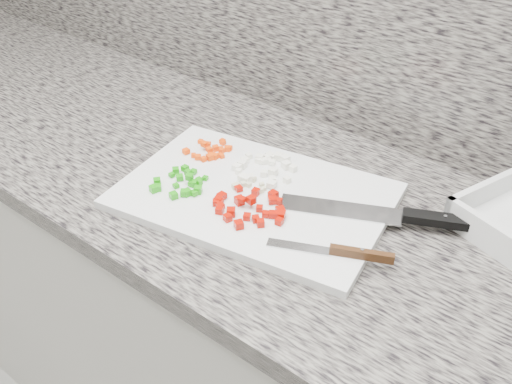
{
  "coord_description": "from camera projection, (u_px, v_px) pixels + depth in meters",
  "views": [
    {
      "loc": [
        0.49,
        0.71,
        1.53
      ],
      "look_at": [
        -0.03,
        1.38,
        0.94
      ],
      "focal_mm": 40.0,
      "sensor_mm": 36.0,
      "label": 1
    }
  ],
  "objects": [
    {
      "name": "garlic_pile",
      "position": [
        248.0,
        185.0,
        1.08
      ],
      "size": [
        0.06,
        0.05,
        0.01
      ],
      "color": "beige",
      "rests_on": "cutting_board"
    },
    {
      "name": "chef_knife",
      "position": [
        408.0,
        217.0,
        0.99
      ],
      "size": [
        0.34,
        0.19,
        0.02
      ],
      "rotation": [
        0.0,
        0.0,
        0.44
      ],
      "color": "silver",
      "rests_on": "cutting_board"
    },
    {
      "name": "countertop",
      "position": [
        289.0,
        207.0,
        1.09
      ],
      "size": [
        3.96,
        0.64,
        0.04
      ],
      "primitive_type": "cube",
      "color": "slate",
      "rests_on": "cabinet"
    },
    {
      "name": "backsplash",
      "position": [
        385.0,
        0.0,
        1.1
      ],
      "size": [
        3.92,
        0.02,
        0.6
      ],
      "primitive_type": "cube",
      "color": "slate",
      "rests_on": "countertop"
    },
    {
      "name": "carrot_pile",
      "position": [
        211.0,
        151.0,
        1.17
      ],
      "size": [
        0.09,
        0.09,
        0.02
      ],
      "color": "#F74305",
      "rests_on": "cutting_board"
    },
    {
      "name": "cutting_board",
      "position": [
        254.0,
        196.0,
        1.07
      ],
      "size": [
        0.54,
        0.41,
        0.02
      ],
      "primitive_type": "cube",
      "rotation": [
        0.0,
        0.0,
        0.17
      ],
      "color": "white",
      "rests_on": "countertop"
    },
    {
      "name": "paring_knife",
      "position": [
        345.0,
        252.0,
        0.92
      ],
      "size": [
        0.19,
        0.1,
        0.02
      ],
      "rotation": [
        0.0,
        0.0,
        0.42
      ],
      "color": "silver",
      "rests_on": "cutting_board"
    },
    {
      "name": "onion_pile",
      "position": [
        263.0,
        167.0,
        1.12
      ],
      "size": [
        0.13,
        0.12,
        0.01
      ],
      "color": "white",
      "rests_on": "cutting_board"
    },
    {
      "name": "cabinet",
      "position": [
        283.0,
        359.0,
        1.35
      ],
      "size": [
        3.92,
        0.62,
        0.86
      ],
      "primitive_type": "cube",
      "color": "beige",
      "rests_on": "ground"
    },
    {
      "name": "green_pepper_pile",
      "position": [
        181.0,
        183.0,
        1.08
      ],
      "size": [
        0.1,
        0.11,
        0.02
      ],
      "color": "#1D9A0E",
      "rests_on": "cutting_board"
    },
    {
      "name": "red_pepper_pile",
      "position": [
        250.0,
        207.0,
        1.01
      ],
      "size": [
        0.14,
        0.13,
        0.02
      ],
      "color": "#B00E02",
      "rests_on": "cutting_board"
    }
  ]
}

